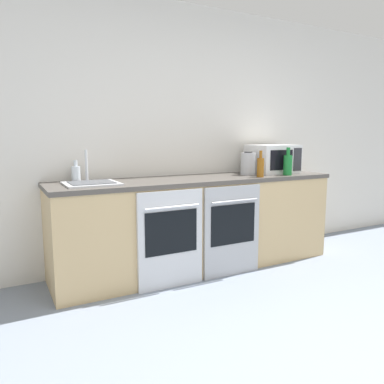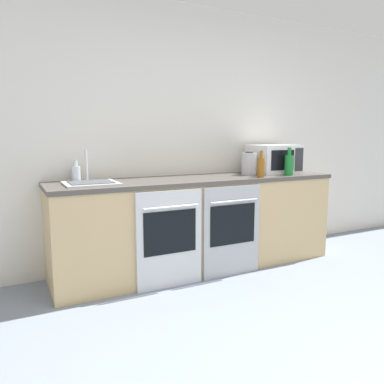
# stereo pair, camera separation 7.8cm
# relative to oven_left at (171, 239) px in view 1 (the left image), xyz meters

# --- Properties ---
(wall_back) EXTENTS (10.00, 0.06, 2.60)m
(wall_back) POSITION_rel_oven_left_xyz_m (0.45, 0.69, 0.87)
(wall_back) COLOR silver
(wall_back) RESTS_ON ground_plane
(counter_back) EXTENTS (2.83, 0.67, 0.90)m
(counter_back) POSITION_rel_oven_left_xyz_m (0.45, 0.34, 0.02)
(counter_back) COLOR tan
(counter_back) RESTS_ON ground_plane
(oven_left) EXTENTS (0.60, 0.06, 0.85)m
(oven_left) POSITION_rel_oven_left_xyz_m (0.00, 0.00, 0.00)
(oven_left) COLOR silver
(oven_left) RESTS_ON ground_plane
(oven_right) EXTENTS (0.60, 0.06, 0.85)m
(oven_right) POSITION_rel_oven_left_xyz_m (0.63, 0.00, 0.00)
(oven_right) COLOR #A8AAAF
(oven_right) RESTS_ON ground_plane
(microwave) EXTENTS (0.49, 0.40, 0.31)m
(microwave) POSITION_rel_oven_left_xyz_m (1.41, 0.39, 0.62)
(microwave) COLOR silver
(microwave) RESTS_ON counter_back
(bottle_amber) EXTENTS (0.07, 0.07, 0.26)m
(bottle_amber) POSITION_rel_oven_left_xyz_m (1.02, 0.10, 0.57)
(bottle_amber) COLOR #8C5114
(bottle_amber) RESTS_ON counter_back
(bottle_clear) EXTENTS (0.08, 0.08, 0.19)m
(bottle_clear) POSITION_rel_oven_left_xyz_m (-0.65, 0.57, 0.54)
(bottle_clear) COLOR silver
(bottle_clear) RESTS_ON counter_back
(bottle_green) EXTENTS (0.09, 0.09, 0.28)m
(bottle_green) POSITION_rel_oven_left_xyz_m (1.39, 0.12, 0.58)
(bottle_green) COLOR #19722D
(bottle_green) RESTS_ON counter_back
(kettle) EXTENTS (0.15, 0.15, 0.24)m
(kettle) POSITION_rel_oven_left_xyz_m (1.05, 0.35, 0.58)
(kettle) COLOR #B7BABF
(kettle) RESTS_ON counter_back
(sink) EXTENTS (0.44, 0.40, 0.28)m
(sink) POSITION_rel_oven_left_xyz_m (-0.58, 0.32, 0.48)
(sink) COLOR silver
(sink) RESTS_ON counter_back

